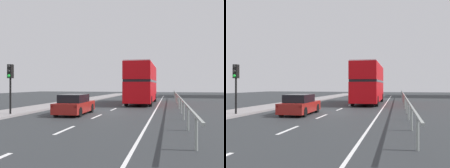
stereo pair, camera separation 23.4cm
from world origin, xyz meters
TOP-DOWN VIEW (x-y plane):
  - ground_plane at (0.00, 0.00)m, footprint 75.83×120.00m
  - near_sidewalk_kerb at (-6.40, 0.00)m, footprint 2.84×80.00m
  - lane_paint_markings at (2.17, 8.38)m, footprint 3.58×46.00m
  - bridge_side_railing at (5.34, 9.00)m, footprint 0.10×42.00m
  - double_decker_bus_red at (1.64, 9.39)m, footprint 2.62×10.47m
  - hatchback_car_near at (-1.79, -2.02)m, footprint 1.87×4.24m
  - traffic_signal_pole at (-5.55, -3.81)m, footprint 0.30×0.42m

SIDE VIEW (x-z plane):
  - ground_plane at x=0.00m, z-range -0.10..0.00m
  - lane_paint_markings at x=2.17m, z-range 0.00..0.01m
  - near_sidewalk_kerb at x=-6.40m, z-range 0.00..0.14m
  - hatchback_car_near at x=-1.79m, z-range -0.03..1.36m
  - bridge_side_railing at x=5.34m, z-range 0.34..1.43m
  - double_decker_bus_red at x=1.64m, z-range 0.15..4.48m
  - traffic_signal_pole at x=-5.55m, z-range 0.94..4.16m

